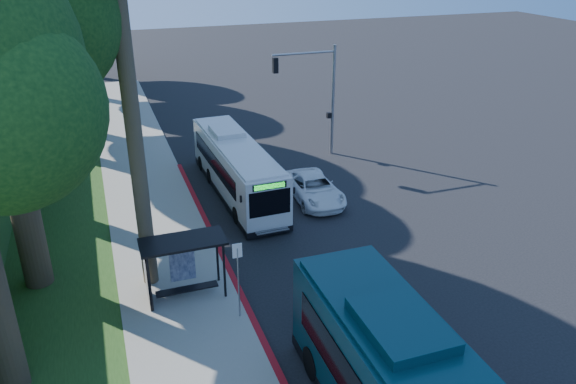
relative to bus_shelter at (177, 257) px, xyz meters
name	(u,v)px	position (x,y,z in m)	size (l,w,h in m)	color
ground	(322,234)	(7.26, 2.86, -1.81)	(140.00, 140.00, 0.00)	black
sidewalk	(168,260)	(-0.04, 2.86, -1.75)	(4.50, 70.00, 0.12)	gray
red_curb	(243,300)	(2.26, -1.14, -1.74)	(0.25, 30.00, 0.13)	#A1111A
grass_verge	(34,230)	(-5.74, 7.86, -1.78)	(8.00, 70.00, 0.06)	#234719
bus_shelter	(177,257)	(0.00, 0.00, 0.00)	(3.20, 1.51, 2.55)	black
stop_sign_pole	(238,271)	(1.86, -2.14, 0.28)	(0.35, 0.06, 3.17)	gray
traffic_signal_pole	(318,88)	(11.04, 12.86, 2.62)	(4.10, 0.30, 7.00)	gray
white_bus	(236,166)	(4.65, 8.84, -0.24)	(2.63, 10.83, 3.21)	silver
pickup	(314,188)	(8.29, 6.55, -1.13)	(2.25, 4.88, 1.36)	white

